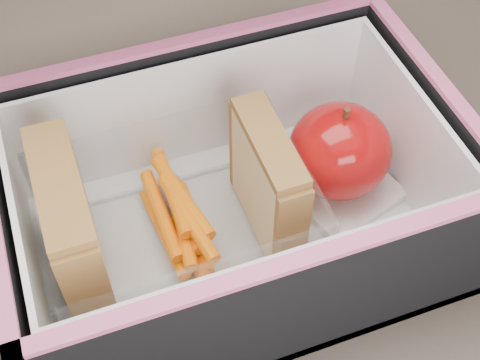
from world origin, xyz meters
name	(u,v)px	position (x,y,z in m)	size (l,w,h in m)	color
kitchen_table	(270,268)	(0.00, 0.00, 0.66)	(1.20, 0.80, 0.75)	brown
lunch_bag	(229,183)	(-0.04, -0.01, 0.82)	(0.32, 0.35, 0.29)	black
plastic_tub	(176,221)	(-0.09, -0.02, 0.80)	(0.19, 0.14, 0.08)	white
sandwich_left	(74,233)	(-0.16, -0.02, 0.82)	(0.03, 0.10, 0.11)	beige
sandwich_right	(267,183)	(-0.02, -0.02, 0.82)	(0.02, 0.09, 0.10)	beige
carrot_sticks	(180,219)	(-0.08, -0.01, 0.78)	(0.04, 0.14, 0.03)	orange
paper_napkin	(338,185)	(0.05, -0.01, 0.77)	(0.08, 0.08, 0.01)	white
red_apple	(340,151)	(0.05, 0.00, 0.81)	(0.10, 0.10, 0.08)	maroon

